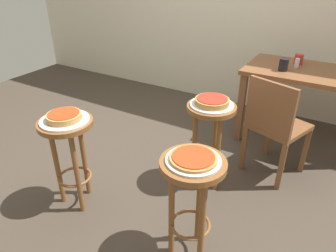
{
  "coord_description": "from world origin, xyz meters",
  "views": [
    {
      "loc": [
        1.37,
        -1.97,
        1.64
      ],
      "look_at": [
        0.41,
        -0.35,
        0.62
      ],
      "focal_mm": 33.37,
      "sensor_mm": 36.0,
      "label": 1
    }
  ],
  "objects": [
    {
      "name": "serving_plate_middle",
      "position": [
        0.79,
        -0.73,
        0.69
      ],
      "size": [
        0.3,
        0.3,
        0.01
      ],
      "primitive_type": "cylinder",
      "color": "silver",
      "rests_on": "stool_middle"
    },
    {
      "name": "serving_plate_leftside",
      "position": [
        0.59,
        -0.03,
        0.69
      ],
      "size": [
        0.32,
        0.32,
        0.01
      ],
      "primitive_type": "cylinder",
      "color": "silver",
      "rests_on": "stool_leftside"
    },
    {
      "name": "serving_plate_foreground",
      "position": [
        -0.15,
        -0.75,
        0.69
      ],
      "size": [
        0.32,
        0.32,
        0.01
      ],
      "primitive_type": "cylinder",
      "color": "silver",
      "rests_on": "stool_foreground"
    },
    {
      "name": "dining_table",
      "position": [
        1.06,
        1.04,
        0.62
      ],
      "size": [
        1.05,
        0.68,
        0.73
      ],
      "color": "brown",
      "rests_on": "ground_plane"
    },
    {
      "name": "pizza_leftside",
      "position": [
        0.59,
        -0.03,
        0.72
      ],
      "size": [
        0.25,
        0.25,
        0.05
      ],
      "color": "#B78442",
      "rests_on": "serving_plate_leftside"
    },
    {
      "name": "wooden_chair",
      "position": [
        0.99,
        0.34,
        0.47
      ],
      "size": [
        0.51,
        0.51,
        0.85
      ],
      "color": "brown",
      "rests_on": "ground_plane"
    },
    {
      "name": "stool_foreground",
      "position": [
        -0.15,
        -0.75,
        0.5
      ],
      "size": [
        0.36,
        0.36,
        0.69
      ],
      "color": "brown",
      "rests_on": "ground_plane"
    },
    {
      "name": "stool_leftside",
      "position": [
        0.59,
        -0.03,
        0.5
      ],
      "size": [
        0.36,
        0.36,
        0.69
      ],
      "color": "brown",
      "rests_on": "ground_plane"
    },
    {
      "name": "ground_plane",
      "position": [
        0.0,
        0.0,
        0.0
      ],
      "size": [
        6.0,
        6.0,
        0.0
      ],
      "primitive_type": "plane",
      "color": "#42382D"
    },
    {
      "name": "pizza_foreground",
      "position": [
        -0.15,
        -0.75,
        0.72
      ],
      "size": [
        0.23,
        0.23,
        0.05
      ],
      "color": "tan",
      "rests_on": "serving_plate_foreground"
    },
    {
      "name": "pizza_middle",
      "position": [
        0.79,
        -0.73,
        0.71
      ],
      "size": [
        0.26,
        0.26,
        0.02
      ],
      "color": "#B78442",
      "rests_on": "serving_plate_middle"
    },
    {
      "name": "cup_near_edge",
      "position": [
        0.88,
        0.91,
        0.79
      ],
      "size": [
        0.08,
        0.08,
        0.11
      ],
      "primitive_type": "cylinder",
      "color": "black",
      "rests_on": "dining_table"
    },
    {
      "name": "stool_middle",
      "position": [
        0.79,
        -0.73,
        0.5
      ],
      "size": [
        0.36,
        0.36,
        0.69
      ],
      "color": "brown",
      "rests_on": "ground_plane"
    },
    {
      "name": "cup_far_edge",
      "position": [
        0.96,
        1.17,
        0.78
      ],
      "size": [
        0.08,
        0.08,
        0.1
      ],
      "primitive_type": "cylinder",
      "color": "red",
      "rests_on": "dining_table"
    },
    {
      "name": "condiment_shaker",
      "position": [
        0.97,
        1.07,
        0.77
      ],
      "size": [
        0.04,
        0.04,
        0.08
      ],
      "primitive_type": "cylinder",
      "color": "white",
      "rests_on": "dining_table"
    }
  ]
}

